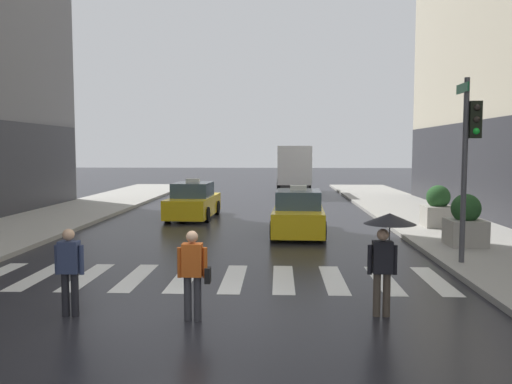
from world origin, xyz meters
name	(u,v)px	position (x,y,z in m)	size (l,w,h in m)	color
ground_plane	(187,318)	(0.00, 0.00, 0.00)	(160.00, 160.00, 0.00)	black
crosswalk_markings	(209,278)	(0.00, 3.00, 0.00)	(11.30, 2.80, 0.01)	silver
traffic_light_pole	(469,144)	(6.60, 4.41, 3.26)	(0.44, 0.84, 4.80)	#47474C
taxi_lead	(298,214)	(2.41, 9.79, 0.72)	(2.06, 4.60, 1.80)	yellow
taxi_second	(193,202)	(-2.21, 14.12, 0.72)	(2.08, 4.61, 1.80)	yellow
box_truck	(293,168)	(2.70, 27.18, 1.85)	(2.29, 7.54, 3.35)	#2D2D2D
pedestrian_with_umbrella	(387,236)	(3.68, 0.27, 1.52)	(0.96, 0.96, 1.94)	#473D33
pedestrian_with_handbag	(193,270)	(0.14, -0.12, 0.93)	(0.60, 0.24, 1.65)	#333338
pedestrian_plain_coat	(69,267)	(-2.20, 0.02, 0.94)	(0.55, 0.24, 1.65)	black
planter_near_corner	(466,222)	(7.46, 6.88, 0.87)	(1.10, 1.10, 1.60)	#A8A399
planter_mid_block	(438,208)	(7.80, 10.81, 0.87)	(1.10, 1.10, 1.60)	#A8A399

